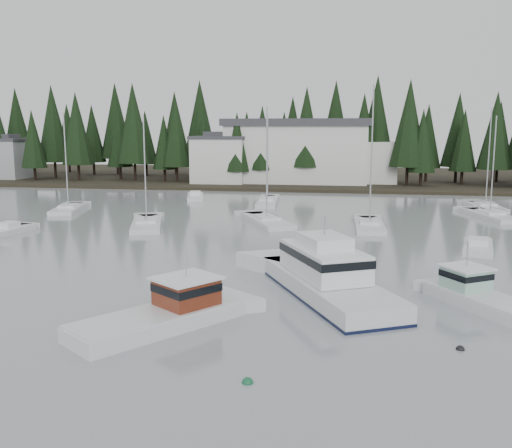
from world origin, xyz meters
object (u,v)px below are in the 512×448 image
Objects in this scene: sailboat_4 at (267,223)px; sailboat_8 at (369,227)px; runabout_0 at (8,231)px; sailboat_1 at (147,226)px; house_far_west at (5,157)px; sailboat_7 at (490,217)px; lobster_boat_teal at (479,298)px; sailboat_10 at (267,203)px; lobster_boat_brown at (164,316)px; runabout_3 at (195,198)px; cabin_cruiser_center at (326,281)px; runabout_1 at (478,249)px; sailboat_0 at (485,208)px; harbor_inn at (309,152)px; sailboat_6 at (69,210)px; house_west at (220,159)px.

sailboat_8 is (10.49, -1.06, 0.02)m from sailboat_4.
sailboat_1 is at bearing -56.47° from runabout_0.
house_far_west is 0.73× the size of sailboat_7.
lobster_boat_teal is 35.28m from sailboat_1.
house_far_west is at bearing 27.82° from sailboat_4.
sailboat_10 reaches higher than sailboat_7.
lobster_boat_teal is at bearing -42.75° from house_far_west.
lobster_boat_brown is 52.79m from runabout_3.
cabin_cruiser_center is 18.55m from runabout_1.
runabout_3 is at bearing -0.18° from lobster_boat_teal.
lobster_boat_teal is 45.56m from sailboat_10.
lobster_boat_teal is 0.60× the size of sailboat_10.
sailboat_0 is at bearing -80.72° from sailboat_1.
sailboat_8 is at bearing -146.12° from runabout_3.
sailboat_4 is 2.21× the size of runabout_0.
sailboat_4 is at bearing 92.25° from sailboat_7.
harbor_inn is 4.69× the size of runabout_1.
house_far_west reaches higher than runabout_0.
sailboat_0 reaches higher than runabout_1.
house_far_west is 47.49m from sailboat_6.
cabin_cruiser_center is at bearing -11.93° from lobster_boat_brown.
lobster_boat_brown is at bearing -52.41° from house_far_west.
sailboat_1 is 1.83× the size of runabout_1.
sailboat_1 is 37.37m from sailboat_7.
sailboat_6 is (-40.59, 30.86, -0.40)m from lobster_boat_teal.
sailboat_4 is at bearing -115.00° from sailboat_6.
cabin_cruiser_center is 26.17m from sailboat_4.
house_west is at bearing 30.21° from sailboat_8.
house_west is 71.75m from lobster_boat_brown.
lobster_boat_brown is (-1.37, -73.65, -5.28)m from harbor_inn.
house_west is at bearing -4.15° from runabout_0.
runabout_1 is (3.07, 15.45, -0.34)m from lobster_boat_teal.
house_west is at bearing 45.58° from runabout_1.
harbor_inn is 2.26× the size of cabin_cruiser_center.
sailboat_0 is 21.58m from sailboat_8.
sailboat_4 is (-7.39, 25.10, -0.76)m from cabin_cruiser_center.
lobster_boat_teal is at bearing -105.92° from runabout_0.
sailboat_6 is 1.00× the size of sailboat_10.
runabout_0 is (-39.03, 16.26, -0.34)m from lobster_boat_teal.
sailboat_4 reaches higher than runabout_3.
sailboat_8 is (9.44, -42.79, -5.69)m from harbor_inn.
lobster_boat_brown is at bearing -176.03° from sailboat_1.
sailboat_10 is at bearing -43.55° from sailboat_1.
sailboat_7 is at bearing -3.37° from runabout_1.
cabin_cruiser_center is 8.47m from lobster_boat_teal.
cabin_cruiser_center is (7.72, 6.83, 0.32)m from lobster_boat_brown.
house_far_west is 1.16× the size of lobster_boat_teal.
sailboat_10 is at bearing -62.59° from house_west.
house_west reaches higher than lobster_boat_teal.
sailboat_10 reaches higher than sailboat_1.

